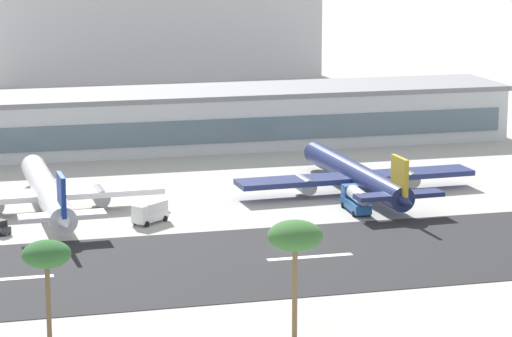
# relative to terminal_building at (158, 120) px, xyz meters

# --- Properties ---
(ground_plane) EXTENTS (1400.00, 1400.00, 0.00)m
(ground_plane) POSITION_rel_terminal_building_xyz_m (5.13, -80.07, -5.75)
(ground_plane) COLOR #B2AFA8
(runway_strip) EXTENTS (800.00, 33.17, 0.08)m
(runway_strip) POSITION_rel_terminal_building_xyz_m (5.13, -84.25, -5.71)
(runway_strip) COLOR #262628
(runway_strip) RESTS_ON ground_plane
(runway_centreline_dash_3) EXTENTS (12.00, 1.20, 0.01)m
(runway_centreline_dash_3) POSITION_rel_terminal_building_xyz_m (-34.10, -84.25, -5.66)
(runway_centreline_dash_3) COLOR white
(runway_centreline_dash_3) RESTS_ON runway_strip
(runway_centreline_dash_4) EXTENTS (12.00, 1.20, 0.01)m
(runway_centreline_dash_4) POSITION_rel_terminal_building_xyz_m (6.40, -84.25, -5.66)
(runway_centreline_dash_4) COLOR white
(runway_centreline_dash_4) RESTS_ON runway_strip
(terminal_building) EXTENTS (145.92, 21.29, 11.49)m
(terminal_building) POSITION_rel_terminal_building_xyz_m (0.00, 0.00, 0.00)
(terminal_building) COLOR silver
(terminal_building) RESTS_ON ground_plane
(airliner_navy_tail_gate_0) EXTENTS (36.70, 46.13, 9.62)m
(airliner_navy_tail_gate_0) POSITION_rel_terminal_building_xyz_m (-25.98, -49.98, -2.68)
(airliner_navy_tail_gate_0) COLOR white
(airliner_navy_tail_gate_0) RESTS_ON ground_plane
(airliner_gold_tail_gate_1) EXTENTS (41.64, 45.43, 9.48)m
(airliner_gold_tail_gate_1) POSITION_rel_terminal_building_xyz_m (25.49, -49.73, -2.73)
(airliner_gold_tail_gate_1) COLOR navy
(airliner_gold_tail_gate_1) RESTS_ON ground_plane
(service_baggage_tug_0) EXTENTS (3.16, 3.54, 2.20)m
(service_baggage_tug_0) POSITION_rel_terminal_building_xyz_m (-33.90, -61.28, -4.70)
(service_baggage_tug_0) COLOR #2D3338
(service_baggage_tug_0) RESTS_ON ground_plane
(service_box_truck_1) EXTENTS (6.17, 5.64, 3.25)m
(service_box_truck_1) POSITION_rel_terminal_building_xyz_m (-11.60, -60.30, -3.96)
(service_box_truck_1) COLOR white
(service_box_truck_1) RESTS_ON ground_plane
(service_fuel_truck_2) EXTENTS (3.12, 8.59, 3.95)m
(service_fuel_truck_2) POSITION_rel_terminal_building_xyz_m (20.99, -61.34, -3.72)
(service_fuel_truck_2) COLOR #23569E
(service_fuel_truck_2) RESTS_ON ground_plane
(palm_tree_1) EXTENTS (5.98, 5.98, 13.24)m
(palm_tree_1) POSITION_rel_terminal_building_xyz_m (-4.51, -114.04, 5.66)
(palm_tree_1) COLOR brown
(palm_tree_1) RESTS_ON ground_plane
(palm_tree_3) EXTENTS (5.16, 5.16, 12.00)m
(palm_tree_3) POSITION_rel_terminal_building_xyz_m (-30.73, -111.00, 4.64)
(palm_tree_3) COLOR brown
(palm_tree_3) RESTS_ON ground_plane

